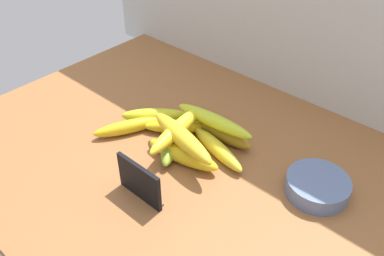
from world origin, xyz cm
name	(u,v)px	position (x,y,z in cm)	size (l,w,h in cm)	color
counter_top	(188,167)	(0.00, 0.00, 1.50)	(110.00, 76.00, 3.00)	brown
chalkboard_sign	(140,183)	(0.10, -13.61, 6.86)	(11.00, 1.80, 8.40)	black
fruit_bowl	(317,186)	(24.91, 10.19, 4.76)	(12.40, 12.40, 3.52)	slate
banana_0	(183,155)	(-0.85, -0.73, 4.97)	(17.07, 3.94, 3.94)	yellow
banana_1	(217,149)	(3.20, 6.01, 4.63)	(17.00, 3.26, 3.26)	gold
banana_2	(155,116)	(-15.65, 5.40, 4.79)	(16.13, 3.57, 3.57)	gold
banana_3	(128,127)	(-17.30, -1.85, 4.63)	(16.09, 3.26, 3.26)	gold
banana_4	(171,142)	(-5.86, 0.75, 4.82)	(15.69, 3.65, 3.65)	#8CB032
banana_5	(220,132)	(0.11, 10.80, 4.94)	(17.32, 3.87, 3.87)	#A67F1B
banana_6	(177,126)	(-8.88, 5.88, 4.63)	(15.14, 3.27, 3.27)	yellow
banana_7	(214,121)	(-0.69, 9.35, 8.48)	(19.74, 3.21, 3.21)	#B2C429
banana_8	(177,129)	(-4.77, 1.73, 8.30)	(19.30, 3.31, 3.31)	yellow
banana_9	(184,136)	(-1.63, 0.49, 8.85)	(20.17, 3.83, 3.83)	yellow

